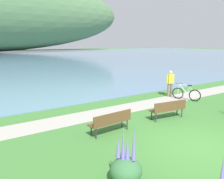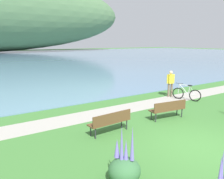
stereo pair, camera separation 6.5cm
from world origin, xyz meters
The scene contains 7 objects.
ground_plane centered at (0.00, 0.00, 0.00)m, with size 200.00×200.00×0.00m, color #3D7533.
shoreline_path centered at (0.00, 5.07, 0.01)m, with size 60.00×1.50×0.01m, color #A39E93.
park_bench_near_camera centered at (1.31, 2.62, 0.52)m, with size 1.85×0.71×0.88m.
park_bench_further_along centered at (-1.86, 2.68, 0.52)m, with size 1.83×0.59×0.88m.
bicycle_leaning_near_bench centered at (4.89, 4.46, 0.40)m, with size 0.69×1.67×1.01m.
person_at_shoreline centered at (4.75, 5.66, 0.98)m, with size 0.60×0.27×1.71m.
echium_bush_closest_to_camera centered at (-3.32, -0.20, 0.38)m, with size 0.84×0.84×1.55m.
Camera 2 is at (-6.51, -4.43, 3.57)m, focal length 36.63 mm.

